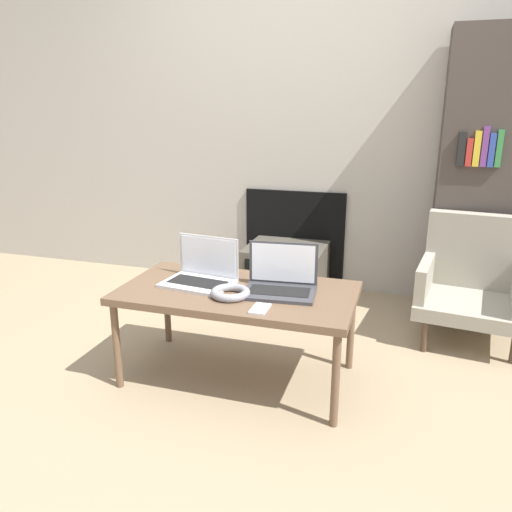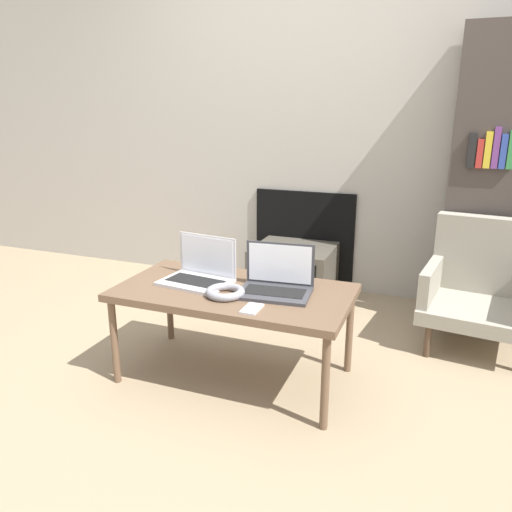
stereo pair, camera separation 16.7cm
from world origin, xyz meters
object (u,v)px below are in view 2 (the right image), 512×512
(laptop_right, at_px, (276,282))
(phone, at_px, (252,309))
(laptop_left, at_px, (200,272))
(armchair, at_px, (479,283))
(headphones, at_px, (225,292))
(tv, at_px, (293,272))

(laptop_right, relative_size, phone, 2.91)
(laptop_left, xyz_separation_m, armchair, (1.35, 0.85, -0.17))
(laptop_left, distance_m, headphones, 0.25)
(phone, bearing_deg, armchair, 48.75)
(laptop_left, relative_size, headphones, 1.95)
(headphones, bearing_deg, phone, -31.27)
(laptop_right, bearing_deg, armchair, 36.65)
(laptop_left, bearing_deg, phone, -25.96)
(headphones, relative_size, tv, 0.34)
(laptop_left, height_order, armchair, armchair)
(phone, xyz_separation_m, tv, (-0.23, 1.38, -0.29))
(laptop_left, distance_m, laptop_right, 0.41)
(headphones, bearing_deg, tv, 92.25)
(phone, bearing_deg, laptop_left, 147.09)
(laptop_left, distance_m, phone, 0.46)
(laptop_left, relative_size, phone, 2.95)
(headphones, xyz_separation_m, tv, (-0.05, 1.28, -0.31))
(phone, distance_m, armchair, 1.47)
(headphones, xyz_separation_m, armchair, (1.14, 0.99, -0.14))
(headphones, distance_m, phone, 0.21)
(headphones, xyz_separation_m, phone, (0.18, -0.11, -0.01))
(laptop_right, bearing_deg, tv, 97.00)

